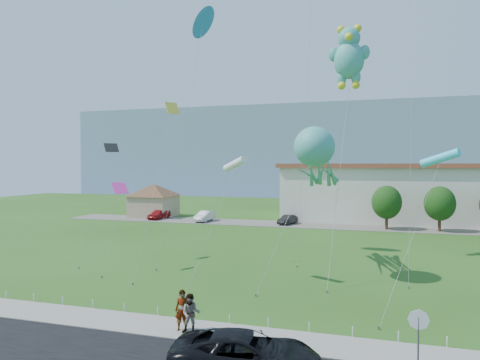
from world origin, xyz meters
name	(u,v)px	position (x,y,z in m)	size (l,w,h in m)	color
ground	(219,313)	(0.00, 0.00, 0.00)	(160.00, 160.00, 0.00)	#274D15
sidewalk	(200,331)	(0.00, -2.75, 0.05)	(80.00, 2.50, 0.10)	gray
parking_strip	(306,225)	(0.00, 35.00, 0.03)	(70.00, 6.00, 0.06)	#59544C
hill_ridge	(342,151)	(0.00, 120.00, 12.50)	(160.00, 50.00, 25.00)	gray
pavilion	(154,197)	(-24.00, 38.00, 3.02)	(9.20, 9.20, 5.00)	tan
stop_sign	(419,326)	(9.50, -4.21, 1.87)	(0.80, 0.07, 2.50)	slate
rope_fence	(211,317)	(0.00, -1.30, 0.25)	(26.05, 0.05, 0.50)	white
tree_near	(387,202)	(10.00, 34.00, 3.39)	(3.60, 3.60, 5.47)	#3F2B19
tree_mid	(440,204)	(16.00, 34.00, 3.39)	(3.60, 3.60, 5.47)	#3F2B19
suv	(246,355)	(3.27, -6.28, 0.85)	(2.64, 5.72, 1.59)	black
pedestrian_left	(182,310)	(-0.81, -2.99, 1.06)	(0.70, 0.46, 1.93)	gray
pedestrian_right	(191,313)	(-0.29, -3.19, 1.02)	(0.90, 0.70, 1.85)	gray
parked_car_red	(159,214)	(-21.71, 35.22, 0.80)	(1.75, 4.35, 1.48)	#A6141A
parked_car_silver	(205,216)	(-14.26, 34.61, 0.79)	(1.53, 4.40, 1.45)	silver
parked_car_black	(288,220)	(-2.53, 35.01, 0.67)	(1.29, 3.71, 1.22)	black
octopus_kite	(317,159)	(4.07, 9.76, 8.45)	(4.37, 12.29, 10.66)	teal
teddy_bear_kite	(349,55)	(6.03, 16.24, 17.30)	(3.41, 12.04, 19.87)	teal
small_kite_white	(235,165)	(-1.06, 6.20, 8.00)	(2.15, 5.48, 8.50)	white
small_kite_cyan	(440,159)	(11.58, 5.34, 8.32)	(3.73, 6.55, 8.82)	#36D1F7
small_kite_yellow	(168,126)	(-7.37, 9.05, 11.02)	(1.29, 7.07, 12.97)	yellow
small_kite_black	(108,159)	(-13.02, 9.40, 8.49)	(1.40, 4.18, 9.88)	black
small_kite_pink	(119,195)	(-10.30, 6.59, 5.74)	(1.29, 3.05, 6.68)	#EA34A3
small_kite_blue	(202,28)	(-6.64, 14.44, 20.17)	(1.99, 7.92, 21.43)	#2980ED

